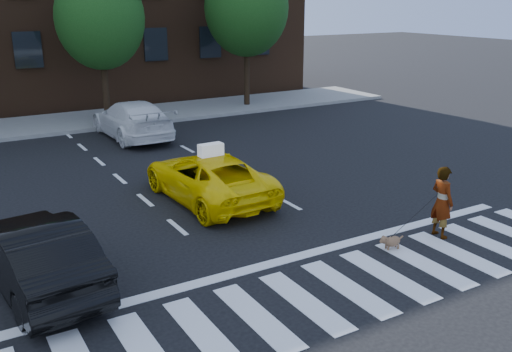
# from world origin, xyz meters

# --- Properties ---
(ground) EXTENTS (120.00, 120.00, 0.00)m
(ground) POSITION_xyz_m (0.00, 0.00, 0.00)
(ground) COLOR black
(ground) RESTS_ON ground
(crosswalk) EXTENTS (13.00, 2.40, 0.01)m
(crosswalk) POSITION_xyz_m (0.00, 0.00, 0.01)
(crosswalk) COLOR silver
(crosswalk) RESTS_ON ground
(stop_line) EXTENTS (12.00, 0.30, 0.01)m
(stop_line) POSITION_xyz_m (0.00, 1.60, 0.01)
(stop_line) COLOR silver
(stop_line) RESTS_ON ground
(sidewalk_far) EXTENTS (30.00, 4.00, 0.15)m
(sidewalk_far) POSITION_xyz_m (0.00, 17.50, 0.07)
(sidewalk_far) COLOR slate
(sidewalk_far) RESTS_ON ground
(tree_mid) EXTENTS (3.69, 3.69, 7.10)m
(tree_mid) POSITION_xyz_m (0.53, 17.00, 4.85)
(tree_mid) COLOR black
(tree_mid) RESTS_ON ground
(taxi) EXTENTS (2.30, 4.67, 1.28)m
(taxi) POSITION_xyz_m (-0.08, 5.79, 0.64)
(taxi) COLOR #FFD805
(taxi) RESTS_ON ground
(black_sedan) EXTENTS (1.92, 4.34, 1.38)m
(black_sedan) POSITION_xyz_m (-5.00, 2.98, 0.69)
(black_sedan) COLOR black
(black_sedan) RESTS_ON ground
(white_suv) EXTENTS (2.09, 4.98, 1.44)m
(white_suv) POSITION_xyz_m (0.52, 13.74, 0.72)
(white_suv) COLOR white
(white_suv) RESTS_ON ground
(woman) EXTENTS (0.44, 0.63, 1.67)m
(woman) POSITION_xyz_m (3.37, 0.86, 0.83)
(woman) COLOR #999999
(woman) RESTS_ON ground
(dog) EXTENTS (0.57, 0.30, 0.33)m
(dog) POSITION_xyz_m (1.91, 0.89, 0.19)
(dog) COLOR olive
(dog) RESTS_ON ground
(taxi_sign) EXTENTS (0.66, 0.31, 0.32)m
(taxi_sign) POSITION_xyz_m (-0.08, 5.59, 1.44)
(taxi_sign) COLOR white
(taxi_sign) RESTS_ON taxi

